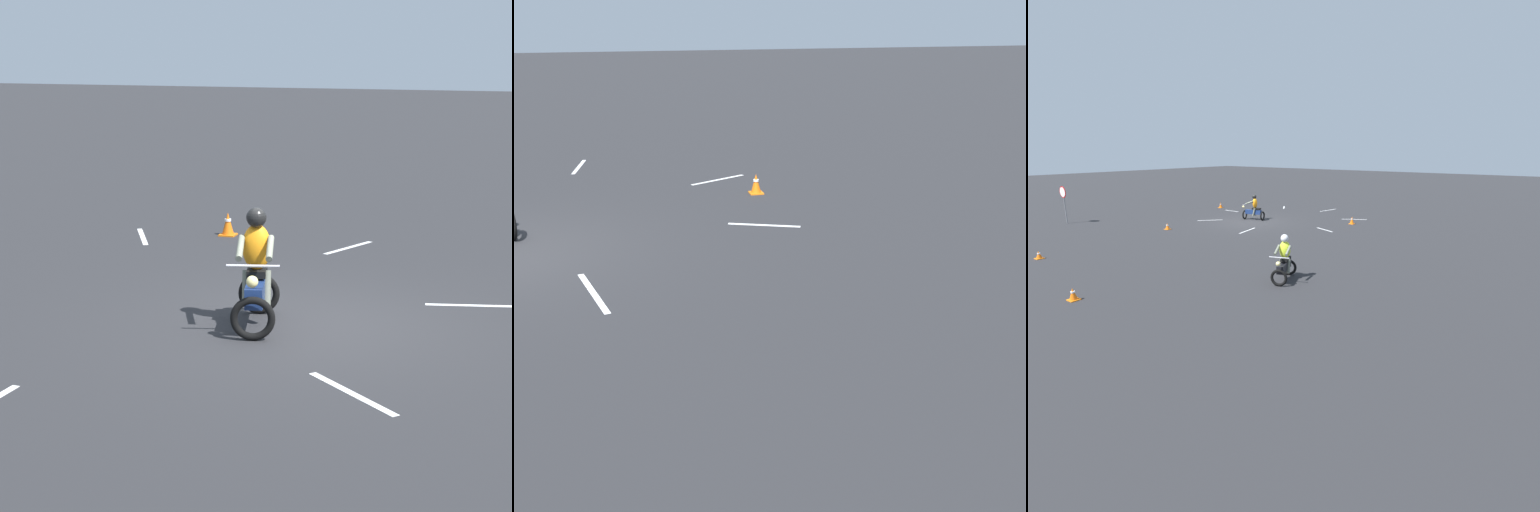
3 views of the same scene
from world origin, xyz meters
TOP-DOWN VIEW (x-y plane):
  - ground_plane at (0.00, 0.00)m, footprint 120.00×120.00m
  - motorcycle_rider_foreground at (0.30, -0.66)m, footprint 1.56×0.94m
  - traffic_cone_far_right at (-5.59, -3.08)m, footprint 0.32×0.32m
  - lane_stripe_ne at (2.53, 1.17)m, footprint 1.15×1.25m
  - lane_stripe_n at (-1.70, 2.31)m, footprint 0.47×1.77m
  - lane_stripe_nw at (-5.15, -0.52)m, footprint 1.40×0.67m
  - lane_stripe_sw at (-4.97, -4.67)m, footprint 1.51×0.86m

SIDE VIEW (x-z plane):
  - ground_plane at x=0.00m, z-range 0.00..0.00m
  - lane_stripe_ne at x=2.53m, z-range 0.00..0.01m
  - lane_stripe_n at x=-1.70m, z-range 0.00..0.01m
  - lane_stripe_nw at x=-5.15m, z-range 0.00..0.01m
  - lane_stripe_sw at x=-4.97m, z-range 0.00..0.01m
  - traffic_cone_far_right at x=-5.59m, z-range -0.01..0.46m
  - motorcycle_rider_foreground at x=0.30m, z-range -0.10..1.56m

